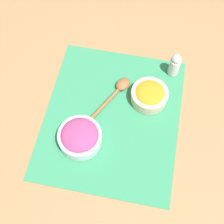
{
  "coord_description": "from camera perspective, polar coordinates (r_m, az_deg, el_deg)",
  "views": [
    {
      "loc": [
        -0.44,
        -0.09,
        0.9
      ],
      "look_at": [
        0.0,
        0.0,
        0.03
      ],
      "focal_mm": 50.0,
      "sensor_mm": 36.0,
      "label": 1
    }
  ],
  "objects": [
    {
      "name": "onion_bowl",
      "position": [
        0.95,
        -5.91,
        -4.48
      ],
      "size": [
        0.13,
        0.13,
        0.06
      ],
      "color": "silver",
      "rests_on": "placemat"
    },
    {
      "name": "carrot_bowl",
      "position": [
        1.02,
        6.88,
        3.17
      ],
      "size": [
        0.12,
        0.12,
        0.05
      ],
      "color": "beige",
      "rests_on": "placemat"
    },
    {
      "name": "pepper_shaker",
      "position": [
        1.08,
        11.42,
        8.49
      ],
      "size": [
        0.04,
        0.04,
        0.09
      ],
      "color": "silver",
      "rests_on": "placemat"
    },
    {
      "name": "wooden_spoon",
      "position": [
        1.04,
        1.05,
        4.07
      ],
      "size": [
        0.19,
        0.12,
        0.02
      ],
      "color": "brown",
      "rests_on": "placemat"
    },
    {
      "name": "ground_plane",
      "position": [
        1.01,
        0.0,
        -0.89
      ],
      "size": [
        3.0,
        3.0,
        0.0
      ],
      "primitive_type": "plane",
      "color": "olive"
    },
    {
      "name": "placemat",
      "position": [
        1.01,
        0.0,
        -0.84
      ],
      "size": [
        0.51,
        0.43,
        0.0
      ],
      "color": "#2D7A51",
      "rests_on": "ground_plane"
    }
  ]
}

